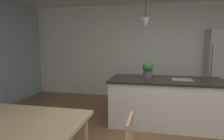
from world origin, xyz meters
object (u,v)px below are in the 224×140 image
Objects in this scene: dining_table at (3,124)px; refrigerator at (221,68)px; kitchen_island at (165,101)px; potted_plant_on_island at (148,69)px.

refrigerator is at bearing 47.93° from dining_table.
refrigerator is (3.29, 3.65, 0.28)m from dining_table.
kitchen_island is at bearing -132.03° from refrigerator.
refrigerator is at bearing 47.97° from kitchen_island.
refrigerator reaches higher than dining_table.
kitchen_island is at bearing 47.91° from dining_table.
dining_table is 4.92m from refrigerator.
potted_plant_on_island reaches higher than dining_table.
refrigerator is (1.43, 1.59, 0.51)m from kitchen_island.
dining_table is at bearing -132.07° from refrigerator.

